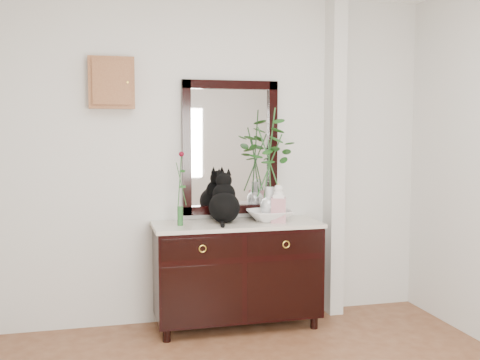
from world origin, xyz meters
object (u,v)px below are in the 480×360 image
object	(u,v)px
cat	(224,197)
ginger_jar	(278,203)
lotus_bowl	(269,215)
sideboard	(237,269)

from	to	relation	value
cat	ginger_jar	distance (m)	0.43
cat	ginger_jar	bearing A→B (deg)	-4.44
ginger_jar	lotus_bowl	bearing A→B (deg)	118.65
lotus_bowl	ginger_jar	world-z (taller)	ginger_jar
sideboard	lotus_bowl	world-z (taller)	lotus_bowl
ginger_jar	sideboard	bearing A→B (deg)	169.50
lotus_bowl	cat	bearing A→B (deg)	176.89
sideboard	ginger_jar	bearing A→B (deg)	-10.50
lotus_bowl	ginger_jar	distance (m)	0.15
sideboard	lotus_bowl	xyz separation A→B (m)	(0.28, 0.03, 0.42)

